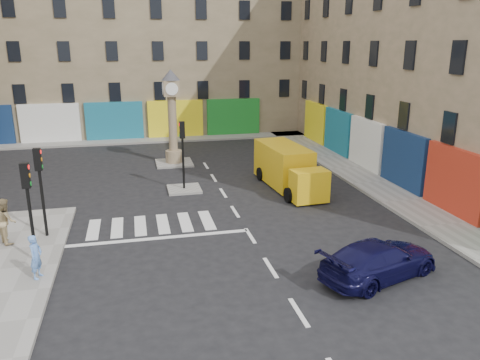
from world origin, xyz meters
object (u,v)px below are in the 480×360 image
object	(u,v)px
navy_sedan	(379,260)
traffic_light_left_far	(40,178)
clock_pillar	(172,111)
yellow_van	(287,168)
traffic_light_left_near	(28,197)
pedestrian_blue	(36,257)
traffic_light_island	(183,144)
pedestrian_tan	(6,221)

from	to	relation	value
navy_sedan	traffic_light_left_far	bearing A→B (deg)	43.06
clock_pillar	yellow_van	xyz separation A→B (m)	(5.72, -6.74, -2.41)
traffic_light_left_near	clock_pillar	world-z (taller)	clock_pillar
traffic_light_left_near	yellow_van	distance (m)	14.01
traffic_light_left_far	pedestrian_blue	size ratio (longest dim) A/B	2.39
navy_sedan	traffic_light_left_near	bearing A→B (deg)	53.02
yellow_van	pedestrian_blue	bearing A→B (deg)	-148.85
traffic_light_left_far	yellow_van	world-z (taller)	traffic_light_left_far
yellow_van	traffic_light_island	bearing A→B (deg)	167.97
clock_pillar	pedestrian_blue	xyz separation A→B (m)	(-6.00, -15.17, -2.62)
traffic_light_left_near	navy_sedan	bearing A→B (deg)	-17.52
traffic_light_left_far	navy_sedan	bearing A→B (deg)	-27.47
pedestrian_blue	navy_sedan	bearing A→B (deg)	-82.88
traffic_light_island	clock_pillar	distance (m)	6.07
pedestrian_tan	navy_sedan	bearing A→B (deg)	-142.15
traffic_light_left_far	clock_pillar	world-z (taller)	clock_pillar
traffic_light_left_near	navy_sedan	world-z (taller)	traffic_light_left_near
pedestrian_tan	traffic_light_island	bearing A→B (deg)	-81.68
pedestrian_blue	pedestrian_tan	distance (m)	3.80
clock_pillar	yellow_van	bearing A→B (deg)	-49.70
traffic_light_left_far	yellow_van	bearing A→B (deg)	21.17
traffic_light_left_far	pedestrian_tan	distance (m)	2.12
traffic_light_left_near	navy_sedan	xyz separation A→B (m)	(11.74, -3.71, -1.95)
traffic_light_left_far	traffic_light_left_near	bearing A→B (deg)	-90.00
clock_pillar	pedestrian_tan	xyz separation A→B (m)	(-7.69, -11.78, -2.48)
traffic_light_left_far	yellow_van	distance (m)	12.97
pedestrian_blue	traffic_light_island	bearing A→B (deg)	-14.55
navy_sedan	yellow_van	xyz separation A→B (m)	(0.27, 10.76, 0.47)
navy_sedan	clock_pillar	bearing A→B (deg)	-2.18
traffic_light_left_near	traffic_light_island	world-z (taller)	traffic_light_left_near
clock_pillar	traffic_light_island	bearing A→B (deg)	-90.00
traffic_light_left_far	navy_sedan	xyz separation A→B (m)	(11.74, -6.11, -1.95)
traffic_light_left_near	traffic_light_island	distance (m)	10.03
traffic_light_island	clock_pillar	world-z (taller)	clock_pillar
traffic_light_left_near	pedestrian_blue	size ratio (longest dim) A/B	2.39
yellow_van	traffic_light_left_near	bearing A→B (deg)	-154.18
traffic_light_island	navy_sedan	bearing A→B (deg)	-64.68
traffic_light_left_near	traffic_light_left_far	size ratio (longest dim) A/B	1.00
traffic_light_left_near	traffic_light_left_far	distance (m)	2.40
yellow_van	pedestrian_blue	xyz separation A→B (m)	(-11.72, -8.43, -0.21)
traffic_light_left_far	pedestrian_tan	size ratio (longest dim) A/B	2.02
traffic_light_island	yellow_van	bearing A→B (deg)	-7.43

